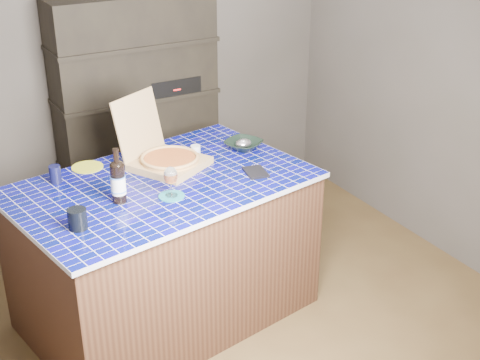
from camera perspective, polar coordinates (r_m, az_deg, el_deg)
room at (r=3.77m, az=-0.47°, el=3.87°), size 3.50×3.50×3.50m
shelving_unit at (r=5.20m, az=-8.74°, el=5.65°), size 1.20×0.41×1.80m
kitchen_island at (r=4.17m, az=-6.40°, el=-5.98°), size 1.88×1.37×0.94m
pizza_box at (r=4.13m, az=-6.30°, el=1.94°), size 0.56×0.60×0.42m
mead_bottle at (r=3.70m, az=-10.36°, el=-0.10°), size 0.08×0.08×0.32m
teal_trivet at (r=3.77m, az=-5.85°, el=-1.37°), size 0.15×0.15×0.01m
wine_glass at (r=3.71m, az=-5.94°, el=0.32°), size 0.08×0.08×0.18m
tumbler at (r=3.50m, az=-13.71°, el=-3.25°), size 0.10×0.10×0.11m
dvd_case at (r=4.03m, az=1.34°, el=0.68°), size 0.15×0.19×0.01m
bowl at (r=4.37m, az=0.30°, el=3.03°), size 0.31×0.31×0.06m
foil_contents at (r=4.37m, az=0.30°, el=3.17°), size 0.11×0.09×0.05m
white_jar at (r=4.31m, az=-3.81°, el=2.61°), size 0.06×0.06×0.05m
navy_cup at (r=4.04m, az=-15.49°, el=0.48°), size 0.07×0.07×0.11m
green_trivet at (r=4.21m, az=-12.89°, el=1.09°), size 0.19×0.19×0.01m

